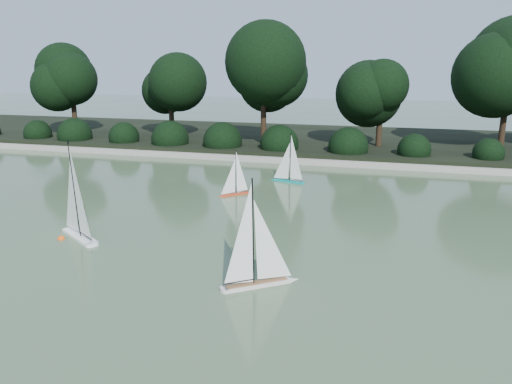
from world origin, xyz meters
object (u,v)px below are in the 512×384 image
sailboat_white_a (76,221)px  sailboat_white_b (263,268)px  sailboat_orange (233,188)px  race_buoy (61,239)px  sailboat_teal (286,174)px

sailboat_white_a → sailboat_white_b: bearing=-15.6°
sailboat_white_b → sailboat_orange: size_ratio=1.42×
sailboat_white_a → race_buoy: 0.41m
sailboat_white_a → sailboat_orange: (1.79, 3.60, -0.12)m
sailboat_white_a → sailboat_teal: sailboat_white_a is taller
sailboat_white_a → sailboat_teal: bearing=63.2°
sailboat_white_a → sailboat_orange: sailboat_white_a is taller
sailboat_white_a → sailboat_white_b: sailboat_white_a is taller
race_buoy → sailboat_white_a: bearing=47.8°
sailboat_orange → sailboat_teal: 1.97m
sailboat_white_b → sailboat_teal: (-1.10, 6.40, -0.04)m
sailboat_orange → sailboat_teal: bearing=62.4°
sailboat_white_b → race_buoy: 4.09m
sailboat_white_b → sailboat_teal: 6.50m
sailboat_orange → sailboat_teal: (0.91, 1.75, 0.04)m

